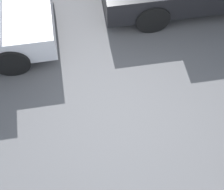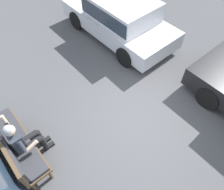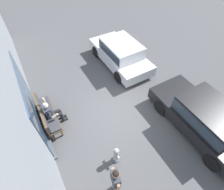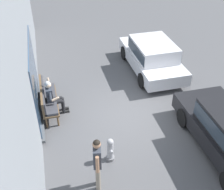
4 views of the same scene
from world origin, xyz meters
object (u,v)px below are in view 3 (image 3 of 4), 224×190
at_px(bench, 46,114).
at_px(pedestrian_standing, 115,181).
at_px(parked_car_near, 206,117).
at_px(parked_car_mid, 121,53).
at_px(person_on_phone, 51,112).
at_px(fire_hydrant, 116,155).

xyz_separation_m(bench, pedestrian_standing, (-3.68, -1.11, 0.42)).
bearing_deg(parked_car_near, bench, 57.58).
bearing_deg(parked_car_mid, pedestrian_standing, 147.01).
xyz_separation_m(person_on_phone, pedestrian_standing, (-3.53, -0.89, 0.30)).
height_order(pedestrian_standing, fire_hydrant, pedestrian_standing).
bearing_deg(pedestrian_standing, parked_car_near, -86.03).
bearing_deg(parked_car_near, person_on_phone, 57.64).
relative_size(parked_car_near, fire_hydrant, 5.51).
distance_m(person_on_phone, parked_car_mid, 4.93).
xyz_separation_m(parked_car_near, parked_car_mid, (5.27, 0.62, -0.01)).
distance_m(person_on_phone, parked_car_near, 6.05).
height_order(bench, person_on_phone, person_on_phone).
distance_m(bench, parked_car_mid, 5.08).
bearing_deg(bench, parked_car_near, -122.42).
distance_m(bench, pedestrian_standing, 3.87).
bearing_deg(fire_hydrant, pedestrian_standing, 147.68).
xyz_separation_m(bench, parked_car_mid, (1.87, -4.72, 0.18)).
bearing_deg(pedestrian_standing, person_on_phone, 14.11).
relative_size(bench, parked_car_near, 0.44).
height_order(bench, parked_car_near, parked_car_near).
bearing_deg(parked_car_near, fire_hydrant, 81.21).
relative_size(bench, person_on_phone, 1.44).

